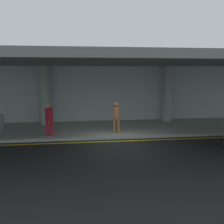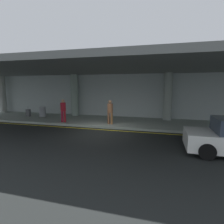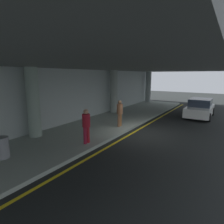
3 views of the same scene
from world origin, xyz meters
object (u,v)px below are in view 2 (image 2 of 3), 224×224
support_column_center (168,97)px  traveler_with_luggage (110,110)px  person_waiting_for_ride (63,109)px  suitcase_upright_primary (28,113)px  support_column_left_mid (75,95)px  support_column_far_left (3,94)px  trash_bin_steel (43,112)px

support_column_center → traveler_with_luggage: (-3.87, -2.85, -0.86)m
person_waiting_for_ride → suitcase_upright_primary: person_waiting_for_ride is taller
support_column_left_mid → support_column_center: bearing=0.0°
support_column_far_left → suitcase_upright_primary: support_column_far_left is taller
suitcase_upright_primary → support_column_left_mid: bearing=18.8°
support_column_center → person_waiting_for_ride: 8.04m
support_column_left_mid → suitcase_upright_primary: (-3.73, -1.55, -1.51)m
person_waiting_for_ride → trash_bin_steel: bearing=55.3°
support_column_far_left → suitcase_upright_primary: (4.27, -1.55, -1.51)m
person_waiting_for_ride → suitcase_upright_primary: size_ratio=1.87×
support_column_far_left → traveler_with_luggage: (12.13, -2.85, -0.86)m
support_column_left_mid → person_waiting_for_ride: (0.61, -3.05, -0.86)m
support_column_far_left → trash_bin_steel: (5.53, -1.27, -1.40)m
person_waiting_for_ride → traveler_with_luggage: bearing=-91.7°
support_column_far_left → support_column_left_mid: size_ratio=1.00×
support_column_far_left → support_column_left_mid: same height
support_column_left_mid → person_waiting_for_ride: 3.23m
suitcase_upright_primary → trash_bin_steel: 1.29m
suitcase_upright_primary → trash_bin_steel: bearing=8.6°
support_column_far_left → traveler_with_luggage: 12.49m
support_column_far_left → person_waiting_for_ride: (8.61, -3.05, -0.86)m
person_waiting_for_ride → suitcase_upright_primary: bearing=66.1°
support_column_center → suitcase_upright_primary: size_ratio=4.06×
support_column_left_mid → support_column_far_left: bearing=180.0°
support_column_far_left → suitcase_upright_primary: size_ratio=4.06×
support_column_left_mid → trash_bin_steel: support_column_left_mid is taller
suitcase_upright_primary → support_column_far_left: bearing=156.4°
person_waiting_for_ride → trash_bin_steel: person_waiting_for_ride is taller
traveler_with_luggage → suitcase_upright_primary: 7.99m
traveler_with_luggage → trash_bin_steel: 6.81m
support_column_left_mid → suitcase_upright_primary: size_ratio=4.06×
support_column_far_left → traveler_with_luggage: bearing=-13.2°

